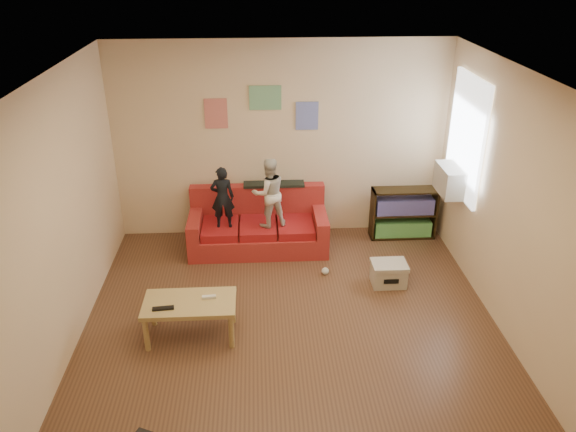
{
  "coord_description": "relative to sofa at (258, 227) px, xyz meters",
  "views": [
    {
      "loc": [
        -0.32,
        -4.76,
        3.76
      ],
      "look_at": [
        0.0,
        0.8,
        1.05
      ],
      "focal_mm": 35.0,
      "sensor_mm": 36.0,
      "label": 1
    }
  ],
  "objects": [
    {
      "name": "room_shell",
      "position": [
        0.33,
        -2.06,
        1.08
      ],
      "size": [
        4.52,
        5.02,
        2.72
      ],
      "color": "brown",
      "rests_on": "ground"
    },
    {
      "name": "sofa",
      "position": [
        0.0,
        0.0,
        0.0
      ],
      "size": [
        1.84,
        0.85,
        0.81
      ],
      "color": "#A82925",
      "rests_on": "ground"
    },
    {
      "name": "child_a",
      "position": [
        -0.45,
        -0.16,
        0.53
      ],
      "size": [
        0.31,
        0.2,
        0.84
      ],
      "primitive_type": "imported",
      "rotation": [
        0.0,
        0.0,
        3.15
      ],
      "color": "black",
      "rests_on": "sofa"
    },
    {
      "name": "child_b",
      "position": [
        0.15,
        -0.16,
        0.58
      ],
      "size": [
        0.54,
        0.47,
        0.94
      ],
      "primitive_type": "imported",
      "rotation": [
        0.0,
        0.0,
        3.44
      ],
      "color": "beige",
      "rests_on": "sofa"
    },
    {
      "name": "coffee_table",
      "position": [
        -0.73,
        -1.95,
        0.1
      ],
      "size": [
        0.95,
        0.52,
        0.43
      ],
      "color": "tan",
      "rests_on": "ground"
    },
    {
      "name": "remote",
      "position": [
        -0.98,
        -2.07,
        0.17
      ],
      "size": [
        0.22,
        0.07,
        0.02
      ],
      "primitive_type": "cube",
      "rotation": [
        0.0,
        0.0,
        0.1
      ],
      "color": "black",
      "rests_on": "coffee_table"
    },
    {
      "name": "game_controller",
      "position": [
        -0.53,
        -1.9,
        0.17
      ],
      "size": [
        0.15,
        0.05,
        0.03
      ],
      "primitive_type": "cube",
      "rotation": [
        0.0,
        0.0,
        0.07
      ],
      "color": "silver",
      "rests_on": "coffee_table"
    },
    {
      "name": "bookshelf",
      "position": [
        2.03,
        0.15,
        0.05
      ],
      "size": [
        0.9,
        0.27,
        0.72
      ],
      "color": "black",
      "rests_on": "ground"
    },
    {
      "name": "window",
      "position": [
        2.55,
        -0.41,
        1.37
      ],
      "size": [
        0.04,
        1.08,
        1.48
      ],
      "primitive_type": "cube",
      "color": "white",
      "rests_on": "room_shell"
    },
    {
      "name": "ac_unit",
      "position": [
        2.43,
        -0.41,
        0.81
      ],
      "size": [
        0.28,
        0.55,
        0.35
      ],
      "primitive_type": "cube",
      "color": "#B7B2A3",
      "rests_on": "window"
    },
    {
      "name": "artwork_left",
      "position": [
        -0.52,
        0.42,
        1.48
      ],
      "size": [
        0.3,
        0.01,
        0.4
      ],
      "primitive_type": "cube",
      "color": "#D87266",
      "rests_on": "room_shell"
    },
    {
      "name": "artwork_center",
      "position": [
        0.13,
        0.42,
        1.68
      ],
      "size": [
        0.42,
        0.01,
        0.32
      ],
      "primitive_type": "cube",
      "color": "#72B27F",
      "rests_on": "room_shell"
    },
    {
      "name": "artwork_right",
      "position": [
        0.68,
        0.42,
        1.43
      ],
      "size": [
        0.3,
        0.01,
        0.38
      ],
      "primitive_type": "cube",
      "color": "#727FCC",
      "rests_on": "room_shell"
    },
    {
      "name": "file_box",
      "position": [
        1.57,
        -1.08,
        -0.12
      ],
      "size": [
        0.42,
        0.32,
        0.29
      ],
      "color": "beige",
      "rests_on": "ground"
    },
    {
      "name": "tissue",
      "position": [
        0.83,
        -0.81,
        -0.23
      ],
      "size": [
        0.11,
        0.11,
        0.09
      ],
      "primitive_type": "sphere",
      "rotation": [
        0.0,
        0.0,
        -0.24
      ],
      "color": "silver",
      "rests_on": "ground"
    }
  ]
}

